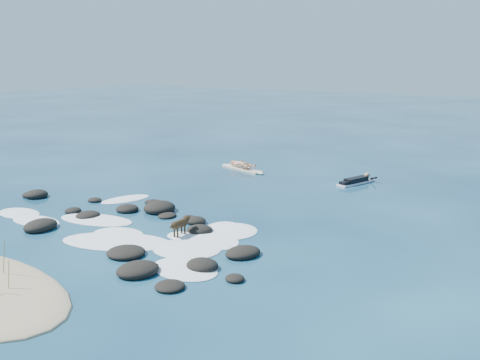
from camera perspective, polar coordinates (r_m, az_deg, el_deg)
The scene contains 6 objects.
ground at distance 21.66m, azimuth -9.30°, elevation -3.78°, with size 160.00×160.00×0.00m, color #0A2642.
reef_rocks at distance 20.21m, azimuth -12.01°, elevation -4.80°, with size 13.92×7.27×0.55m.
breaking_foam at distance 19.63m, azimuth -10.53°, elevation -5.55°, with size 11.65×7.10×0.12m.
standing_surfer_rig at distance 30.00m, azimuth 0.25°, elevation 2.58°, with size 3.47×1.42×2.01m.
paddling_surfer_rig at distance 27.38m, azimuth 12.34°, elevation -0.07°, with size 1.44×2.60×0.45m.
dog at distance 18.89m, azimuth -6.37°, elevation -4.65°, with size 0.29×1.13×0.72m.
Camera 1 is at (14.30, -15.07, 6.11)m, focal length 40.00 mm.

